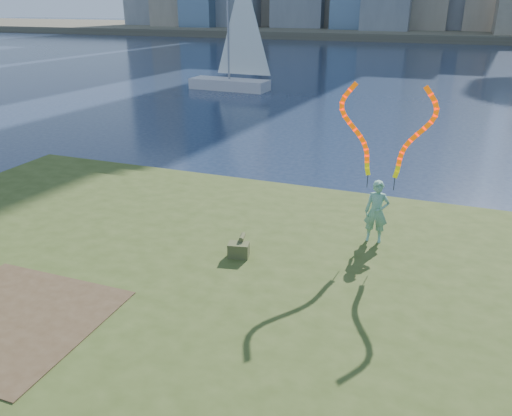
% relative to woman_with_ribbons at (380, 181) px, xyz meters
% --- Properties ---
extents(ground, '(320.00, 320.00, 0.00)m').
position_rel_woman_with_ribbons_xyz_m(ground, '(-3.29, -2.18, -2.25)').
color(ground, '#192640').
rests_on(ground, ground).
extents(grassy_knoll, '(20.00, 18.00, 0.80)m').
position_rel_woman_with_ribbons_xyz_m(grassy_knoll, '(-3.29, -4.47, -1.91)').
color(grassy_knoll, '#3A491A').
rests_on(grassy_knoll, ground).
extents(dirt_patch, '(3.20, 3.00, 0.02)m').
position_rel_woman_with_ribbons_xyz_m(dirt_patch, '(-5.49, -5.38, -1.44)').
color(dirt_patch, '#47331E').
rests_on(dirt_patch, grassy_knoll).
extents(far_shore, '(320.00, 40.00, 1.20)m').
position_rel_woman_with_ribbons_xyz_m(far_shore, '(-3.29, 92.82, -1.65)').
color(far_shore, '#504B3B').
rests_on(far_shore, ground).
extents(woman_with_ribbons, '(1.98, 0.36, 3.86)m').
position_rel_woman_with_ribbons_xyz_m(woman_with_ribbons, '(0.00, 0.00, 0.00)').
color(woman_with_ribbons, '#1B7D4D').
rests_on(woman_with_ribbons, grassy_knoll).
extents(canvas_bag, '(0.49, 0.55, 0.42)m').
position_rel_woman_with_ribbons_xyz_m(canvas_bag, '(-2.63, -1.82, -1.28)').
color(canvas_bag, '#4D542C').
rests_on(canvas_bag, grassy_knoll).
extents(sailboat, '(6.13, 2.21, 9.23)m').
position_rel_woman_with_ribbons_xyz_m(sailboat, '(-13.22, 22.86, -0.67)').
color(sailboat, silver).
rests_on(sailboat, ground).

